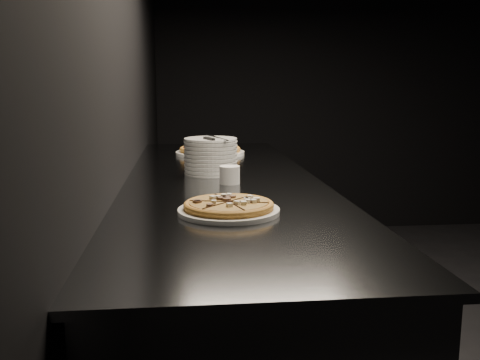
{
  "coord_description": "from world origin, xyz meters",
  "views": [
    {
      "loc": [
        -2.27,
        -2.06,
        1.28
      ],
      "look_at": [
        -2.08,
        -0.2,
        0.95
      ],
      "focal_mm": 40.0,
      "sensor_mm": 36.0,
      "label": 1
    }
  ],
  "objects": [
    {
      "name": "wall_left",
      "position": [
        -2.5,
        0.0,
        1.4
      ],
      "size": [
        0.02,
        5.0,
        2.8
      ],
      "primitive_type": "cube",
      "color": "black",
      "rests_on": "floor"
    },
    {
      "name": "wall_back",
      "position": [
        0.0,
        2.5,
        1.4
      ],
      "size": [
        5.0,
        0.02,
        2.8
      ],
      "primitive_type": "cube",
      "color": "black",
      "rests_on": "floor"
    },
    {
      "name": "counter",
      "position": [
        -2.13,
        0.0,
        0.46
      ],
      "size": [
        0.74,
        2.44,
        0.92
      ],
      "color": "#595C61",
      "rests_on": "floor"
    },
    {
      "name": "pizza_mushroom",
      "position": [
        -2.15,
        -0.58,
        0.94
      ],
      "size": [
        0.31,
        0.31,
        0.03
      ],
      "rotation": [
        0.0,
        0.0,
        -0.23
      ],
      "color": "white",
      "rests_on": "counter"
    },
    {
      "name": "pizza_tomato",
      "position": [
        -2.14,
        0.7,
        0.94
      ],
      "size": [
        0.36,
        0.36,
        0.04
      ],
      "rotation": [
        0.0,
        0.0,
        0.13
      ],
      "color": "white",
      "rests_on": "counter"
    },
    {
      "name": "plate_stack",
      "position": [
        -2.17,
        0.11,
        0.99
      ],
      "size": [
        0.22,
        0.22,
        0.15
      ],
      "color": "white",
      "rests_on": "counter"
    },
    {
      "name": "cutlery",
      "position": [
        -2.16,
        0.1,
        1.07
      ],
      "size": [
        0.07,
        0.23,
        0.01
      ],
      "rotation": [
        0.0,
        0.0,
        0.36
      ],
      "color": "silver",
      "rests_on": "plate_stack"
    },
    {
      "name": "ramekin",
      "position": [
        -2.11,
        -0.13,
        0.96
      ],
      "size": [
        0.08,
        0.08,
        0.07
      ],
      "color": "silver",
      "rests_on": "counter"
    }
  ]
}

